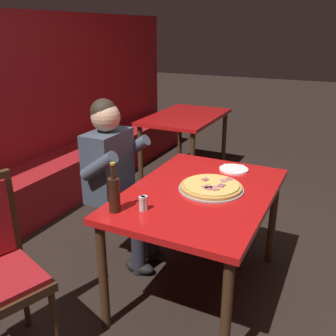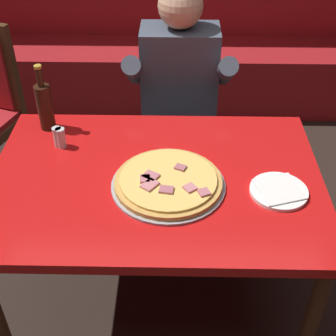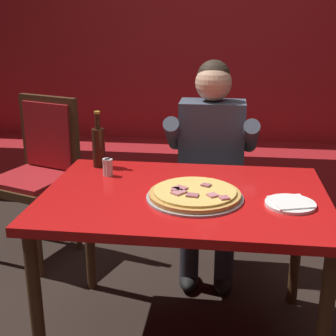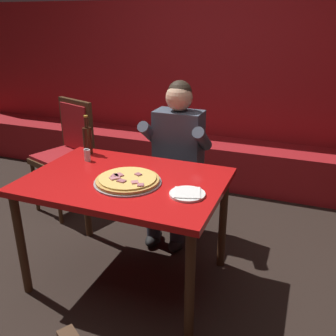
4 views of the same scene
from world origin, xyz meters
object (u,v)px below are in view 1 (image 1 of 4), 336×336
(shaker_black_pepper, at_px, (142,204))
(shaker_red_pepper_flakes, at_px, (145,204))
(diner_seated_blue_shirt, at_px, (119,177))
(pizza, at_px, (211,187))
(background_dining_table, at_px, (186,123))
(beer_bottle, at_px, (114,193))
(plate_white_paper, at_px, (234,169))
(main_dining_table, at_px, (200,203))

(shaker_black_pepper, distance_m, shaker_red_pepper_flakes, 0.02)
(shaker_black_pepper, height_order, diner_seated_blue_shirt, diner_seated_blue_shirt)
(pizza, relative_size, background_dining_table, 0.35)
(beer_bottle, distance_m, diner_seated_blue_shirt, 0.69)
(plate_white_paper, bearing_deg, shaker_black_pepper, 161.93)
(pizza, height_order, diner_seated_blue_shirt, diner_seated_blue_shirt)
(plate_white_paper, height_order, shaker_red_pepper_flakes, shaker_red_pepper_flakes)
(shaker_red_pepper_flakes, relative_size, diner_seated_blue_shirt, 0.07)
(main_dining_table, distance_m, pizza, 0.13)
(beer_bottle, xyz_separation_m, shaker_red_pepper_flakes, (0.09, -0.14, -0.07))
(plate_white_paper, relative_size, diner_seated_blue_shirt, 0.16)
(shaker_black_pepper, bearing_deg, plate_white_paper, -18.07)
(pizza, relative_size, diner_seated_blue_shirt, 0.33)
(shaker_red_pepper_flakes, height_order, diner_seated_blue_shirt, diner_seated_blue_shirt)
(pizza, bearing_deg, shaker_red_pepper_flakes, 151.10)
(diner_seated_blue_shirt, xyz_separation_m, background_dining_table, (1.89, 0.29, -0.04))
(plate_white_paper, bearing_deg, background_dining_table, 34.51)
(shaker_red_pepper_flakes, height_order, background_dining_table, shaker_red_pepper_flakes)
(plate_white_paper, xyz_separation_m, diner_seated_blue_shirt, (-0.36, 0.77, -0.06))
(beer_bottle, xyz_separation_m, background_dining_table, (2.46, 0.64, -0.21))
(shaker_red_pepper_flakes, bearing_deg, beer_bottle, 121.67)
(diner_seated_blue_shirt, bearing_deg, beer_bottle, -148.14)
(main_dining_table, height_order, diner_seated_blue_shirt, diner_seated_blue_shirt)
(beer_bottle, distance_m, background_dining_table, 2.55)
(plate_white_paper, relative_size, background_dining_table, 0.17)
(pizza, bearing_deg, plate_white_paper, -4.14)
(beer_bottle, height_order, background_dining_table, beer_bottle)
(pizza, distance_m, diner_seated_blue_shirt, 0.74)
(pizza, xyz_separation_m, shaker_red_pepper_flakes, (-0.44, 0.24, 0.02))
(beer_bottle, xyz_separation_m, diner_seated_blue_shirt, (0.57, 0.35, -0.17))
(shaker_black_pepper, bearing_deg, shaker_red_pepper_flakes, -26.03)
(pizza, bearing_deg, main_dining_table, 132.04)
(beer_bottle, relative_size, diner_seated_blue_shirt, 0.23)
(diner_seated_blue_shirt, height_order, background_dining_table, diner_seated_blue_shirt)
(shaker_black_pepper, distance_m, background_dining_table, 2.51)
(plate_white_paper, relative_size, shaker_red_pepper_flakes, 2.44)
(shaker_red_pepper_flakes, bearing_deg, main_dining_table, -25.73)
(shaker_black_pepper, xyz_separation_m, background_dining_table, (2.39, 0.78, -0.13))
(main_dining_table, xyz_separation_m, pizza, (0.05, -0.05, 0.10))
(main_dining_table, height_order, background_dining_table, same)
(beer_bottle, distance_m, shaker_black_pepper, 0.17)
(pizza, relative_size, plate_white_paper, 2.00)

